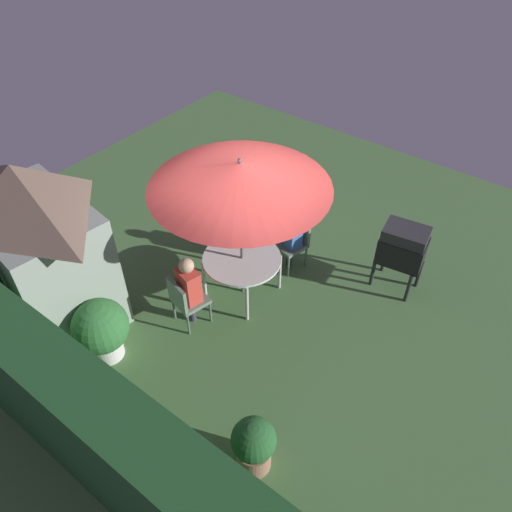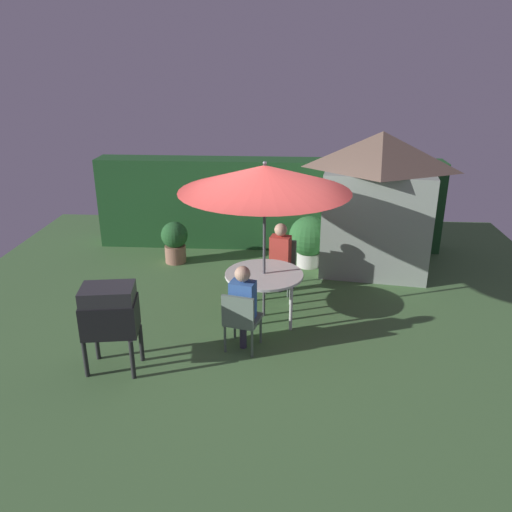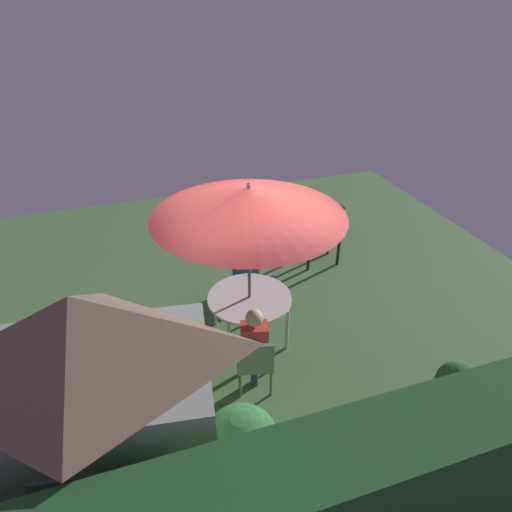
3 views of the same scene
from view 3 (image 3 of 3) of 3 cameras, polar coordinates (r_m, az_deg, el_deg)
ground_plane at (r=6.98m, az=-0.66°, el=-9.19°), size 11.00×11.00×0.00m
hedge_backdrop at (r=4.23m, az=15.91°, el=-28.88°), size 7.26×0.65×1.90m
garden_shed at (r=4.29m, az=-19.66°, el=-19.14°), size 2.25×1.69×2.67m
patio_table at (r=6.39m, az=-0.85°, el=-5.80°), size 1.23×1.23×0.74m
patio_umbrella at (r=5.58m, az=-0.98°, el=7.11°), size 2.57×2.57×2.51m
bbq_grill at (r=8.21m, az=8.53°, el=4.30°), size 0.77×0.60×1.20m
chair_near_shed at (r=5.70m, az=-0.15°, el=-13.57°), size 0.56×0.56×0.90m
chair_far_side at (r=7.38m, az=-1.36°, el=-1.62°), size 0.56×0.56×0.90m
potted_plant_by_shed at (r=5.95m, az=24.74°, el=-15.71°), size 0.53×0.53×0.84m
potted_plant_by_grill at (r=4.86m, az=-1.92°, el=-23.63°), size 0.79×0.79×1.01m
person_in_red at (r=5.58m, az=-0.22°, el=-11.04°), size 0.39×0.31×1.26m
person_in_blue at (r=7.17m, az=-1.35°, el=-0.24°), size 0.39×0.32×1.26m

